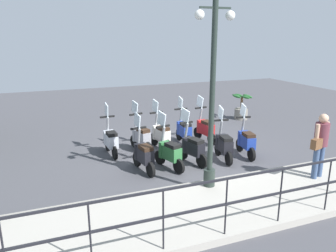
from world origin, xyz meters
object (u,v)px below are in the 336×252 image
pedestrian_with_bag (320,141)px  scooter_near_1 (224,144)px  potted_palm (241,109)px  scooter_near_0 (246,141)px  scooter_far_4 (111,140)px  scooter_near_2 (192,147)px  scooter_near_4 (143,154)px  scooter_far_3 (141,136)px  scooter_far_0 (205,128)px  lamp_post_near (212,106)px  scooter_far_1 (184,130)px  scooter_far_2 (161,134)px  scooter_near_3 (169,152)px

pedestrian_with_bag → scooter_near_1: bearing=17.8°
potted_palm → scooter_near_0: size_ratio=0.69×
scooter_far_4 → scooter_near_2: bearing=-130.2°
potted_palm → scooter_near_4: (-3.87, 5.56, 0.04)m
scooter_near_0 → scooter_far_3: bearing=70.2°
scooter_far_0 → scooter_far_4: (-0.11, 3.22, 0.00)m
lamp_post_near → scooter_far_1: (3.36, -0.85, -1.55)m
scooter_near_2 → scooter_far_2: (1.49, 0.40, 0.00)m
scooter_near_2 → potted_palm: bearing=-63.0°
potted_palm → scooter_near_1: scooter_near_1 is taller
scooter_far_0 → scooter_far_1: same height
lamp_post_near → scooter_near_2: (1.69, -0.37, -1.55)m
pedestrian_with_bag → potted_palm: size_ratio=1.50×
scooter_near_4 → scooter_far_1: 2.57m
scooter_near_4 → scooter_far_0: same height
potted_palm → scooter_far_3: bearing=114.1°
potted_palm → scooter_far_2: (-2.34, 4.52, 0.04)m
scooter_far_2 → scooter_far_1: bearing=-89.1°
scooter_far_2 → scooter_far_4: size_ratio=1.00×
scooter_near_2 → scooter_near_3: 0.75m
scooter_far_0 → pedestrian_with_bag: bearing=-172.4°
scooter_near_0 → scooter_near_1: (-0.06, 0.79, 0.00)m
lamp_post_near → scooter_near_4: lamp_post_near is taller
scooter_near_4 → scooter_far_4: same height
potted_palm → lamp_post_near: bearing=140.9°
scooter_near_1 → scooter_far_1: bearing=23.4°
scooter_near_2 → scooter_far_4: (1.50, 1.99, 0.00)m
pedestrian_with_bag → scooter_near_3: bearing=40.8°
scooter_near_1 → scooter_far_1: (1.77, 0.47, 0.00)m
scooter_far_2 → scooter_far_3: bearing=77.0°
scooter_far_0 → scooter_near_4: bearing=114.1°
scooter_far_0 → lamp_post_near: bearing=146.6°
scooter_near_2 → scooter_far_1: (1.68, -0.48, 0.00)m
scooter_near_3 → scooter_far_3: (1.63, 0.30, 0.00)m
scooter_near_0 → scooter_far_2: size_ratio=1.00×
scooter_far_0 → scooter_far_4: same height
scooter_near_4 → scooter_far_4: 1.63m
scooter_near_0 → scooter_far_0: 1.73m
lamp_post_near → scooter_near_0: lamp_post_near is taller
scooter_far_4 → scooter_near_3: bearing=-145.4°
pedestrian_with_bag → scooter_near_1: pedestrian_with_bag is taller
scooter_far_0 → scooter_far_1: 0.75m
pedestrian_with_bag → scooter_far_3: 5.05m
scooter_near_0 → scooter_near_3: same height
scooter_near_1 → scooter_near_2: 0.95m
scooter_near_2 → scooter_far_3: 1.84m
scooter_near_1 → scooter_far_0: (1.71, -0.28, 0.00)m
scooter_far_1 → scooter_far_2: same height
scooter_near_0 → scooter_far_4: bearing=77.0°
scooter_far_3 → scooter_near_4: bearing=151.8°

